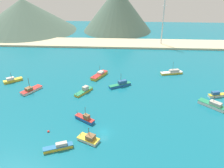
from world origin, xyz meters
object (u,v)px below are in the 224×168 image
object	(u,v)px
fishing_boat_0	(99,75)
radio_tower	(163,21)
fishing_boat_2	(213,105)
fishing_boat_11	(12,80)
buoy_0	(48,132)
fishing_boat_6	(121,84)
fishing_boat_7	(217,95)
fishing_boat_4	(89,139)
fishing_boat_8	(59,147)
fishing_boat_5	(172,72)
fishing_boat_10	(31,90)
fishing_boat_9	(85,119)
fishing_boat_3	(84,91)

from	to	relation	value
fishing_boat_0	radio_tower	bearing A→B (deg)	54.98
fishing_boat_2	fishing_boat_11	world-z (taller)	fishing_boat_2
fishing_boat_2	buoy_0	xyz separation A→B (m)	(-58.96, -18.63, -0.84)
fishing_boat_6	fishing_boat_7	distance (m)	40.90
fishing_boat_4	fishing_boat_8	bearing A→B (deg)	-154.34
fishing_boat_8	fishing_boat_5	bearing A→B (deg)	52.78
fishing_boat_2	fishing_boat_10	distance (m)	75.31
fishing_boat_5	fishing_boat_9	world-z (taller)	fishing_boat_5
fishing_boat_3	fishing_boat_11	distance (m)	36.43
fishing_boat_9	radio_tower	world-z (taller)	radio_tower
fishing_boat_3	fishing_boat_7	world-z (taller)	fishing_boat_3
fishing_boat_8	buoy_0	xyz separation A→B (m)	(-5.52, 7.75, -0.65)
fishing_boat_0	fishing_boat_4	size ratio (longest dim) A/B	1.51
fishing_boat_6	buoy_0	bearing A→B (deg)	-124.07
fishing_boat_6	radio_tower	xyz separation A→B (m)	(26.11, 62.31, 15.26)
fishing_boat_5	fishing_boat_8	distance (m)	71.50
fishing_boat_7	fishing_boat_9	distance (m)	55.86
fishing_boat_0	fishing_boat_5	world-z (taller)	fishing_boat_5
radio_tower	fishing_boat_8	bearing A→B (deg)	-112.73
fishing_boat_4	fishing_boat_6	size ratio (longest dim) A/B	0.74
fishing_boat_2	fishing_boat_6	bearing A→B (deg)	156.84
fishing_boat_0	buoy_0	bearing A→B (deg)	-105.72
fishing_boat_5	fishing_boat_9	size ratio (longest dim) A/B	1.51
fishing_boat_0	fishing_boat_11	xyz separation A→B (m)	(-40.33, -8.03, 0.04)
fishing_boat_4	radio_tower	world-z (taller)	radio_tower
fishing_boat_5	radio_tower	bearing A→B (deg)	89.58
fishing_boat_2	radio_tower	bearing A→B (deg)	97.22
fishing_boat_4	fishing_boat_5	world-z (taller)	fishing_boat_5
fishing_boat_4	fishing_boat_9	xyz separation A→B (m)	(-2.91, 10.48, 0.08)
radio_tower	fishing_boat_6	bearing A→B (deg)	-112.74
fishing_boat_2	fishing_boat_8	world-z (taller)	fishing_boat_2
fishing_boat_0	fishing_boat_10	world-z (taller)	fishing_boat_10
fishing_boat_5	fishing_boat_6	world-z (taller)	fishing_boat_5
fishing_boat_3	fishing_boat_6	xyz separation A→B (m)	(15.57, 6.75, 0.14)
buoy_0	fishing_boat_10	bearing A→B (deg)	120.35
fishing_boat_11	buoy_0	size ratio (longest dim) A/B	9.95
fishing_boat_3	fishing_boat_6	bearing A→B (deg)	23.44
fishing_boat_10	buoy_0	world-z (taller)	fishing_boat_10
fishing_boat_0	buoy_0	xyz separation A→B (m)	(-12.34, -43.85, -0.69)
fishing_boat_6	fishing_boat_5	bearing A→B (deg)	30.51
fishing_boat_5	fishing_boat_9	distance (m)	56.66
fishing_boat_7	fishing_boat_9	bearing A→B (deg)	-158.95
fishing_boat_10	buoy_0	size ratio (longest dim) A/B	12.01
fishing_boat_7	fishing_boat_11	bearing A→B (deg)	174.41
fishing_boat_7	fishing_boat_11	distance (m)	91.69
fishing_boat_0	fishing_boat_11	distance (m)	41.12
fishing_boat_0	fishing_boat_10	size ratio (longest dim) A/B	1.15
fishing_boat_2	fishing_boat_10	xyz separation A→B (m)	(-74.83, 8.48, -0.24)
fishing_boat_2	radio_tower	distance (m)	79.78
fishing_boat_7	radio_tower	size ratio (longest dim) A/B	0.24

